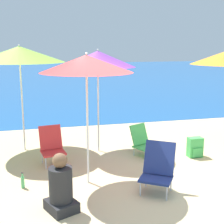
% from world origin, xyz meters
% --- Properties ---
extents(ground_plane, '(60.00, 60.00, 0.00)m').
position_xyz_m(ground_plane, '(0.00, 0.00, 0.00)').
color(ground_plane, '#D1BA89').
extents(sea_water, '(60.00, 40.00, 0.01)m').
position_xyz_m(sea_water, '(0.00, 24.64, 0.00)').
color(sea_water, '#1E5699').
rests_on(sea_water, ground).
extents(beach_umbrella_purple, '(1.69, 1.69, 2.35)m').
position_xyz_m(beach_umbrella_purple, '(-0.47, 2.26, 2.12)').
color(beach_umbrella_purple, white).
rests_on(beach_umbrella_purple, ground).
extents(beach_umbrella_lime, '(2.03, 2.03, 2.45)m').
position_xyz_m(beach_umbrella_lime, '(-2.16, 2.77, 2.22)').
color(beach_umbrella_lime, white).
rests_on(beach_umbrella_lime, ground).
extents(beach_umbrella_red, '(1.58, 1.58, 2.30)m').
position_xyz_m(beach_umbrella_red, '(-1.01, 0.60, 2.11)').
color(beach_umbrella_red, white).
rests_on(beach_umbrella_red, ground).
extents(beach_chair_red, '(0.54, 0.61, 0.77)m').
position_xyz_m(beach_chair_red, '(-1.57, 1.74, 0.39)').
color(beach_chair_red, silver).
rests_on(beach_chair_red, ground).
extents(beach_chair_navy, '(0.72, 0.73, 0.82)m').
position_xyz_m(beach_chair_navy, '(0.07, -0.01, 0.42)').
color(beach_chair_navy, silver).
rests_on(beach_chair_navy, ground).
extents(beach_chair_green, '(0.66, 0.74, 0.68)m').
position_xyz_m(beach_chair_green, '(0.44, 1.73, 0.32)').
color(beach_chair_green, silver).
rests_on(beach_chair_green, ground).
extents(person_seated_near, '(0.53, 0.57, 0.90)m').
position_xyz_m(person_seated_near, '(-1.57, -0.29, 0.37)').
color(person_seated_near, '#262628').
rests_on(person_seated_near, ground).
extents(backpack_green, '(0.32, 0.23, 0.44)m').
position_xyz_m(backpack_green, '(1.51, 1.34, 0.22)').
color(backpack_green, '#47B756').
rests_on(backpack_green, ground).
extents(water_bottle, '(0.06, 0.06, 0.28)m').
position_xyz_m(water_bottle, '(-2.14, 0.65, 0.11)').
color(water_bottle, '#4CB266').
rests_on(water_bottle, ground).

